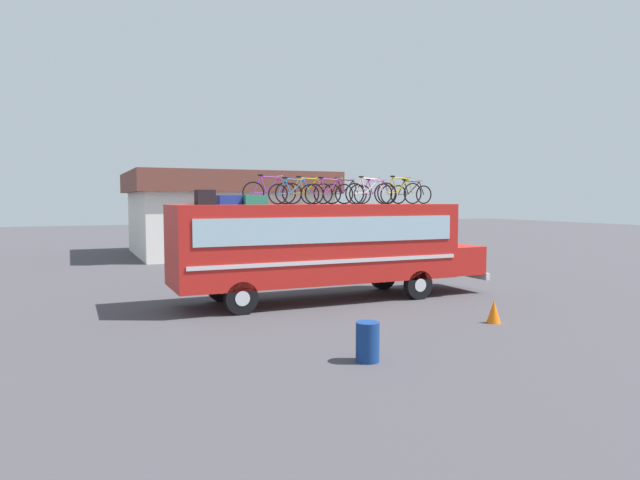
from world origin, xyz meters
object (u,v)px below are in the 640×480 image
rooftop_bicycle_3 (308,192)px  traffic_cone (494,312)px  trash_bin (368,342)px  luggage_bag_1 (205,197)px  rooftop_bicycle_2 (294,193)px  luggage_bag_3 (254,200)px  rooftop_bicycle_9 (411,193)px  rooftop_bicycle_8 (400,192)px  luggage_bag_2 (229,200)px  rooftop_bicycle_6 (369,192)px  bus (324,244)px  rooftop_bicycle_5 (345,193)px  rooftop_bicycle_7 (375,193)px  rooftop_bicycle_4 (329,193)px  rooftop_bicycle_1 (270,192)px

rooftop_bicycle_3 → traffic_cone: rooftop_bicycle_3 is taller
rooftop_bicycle_3 → trash_bin: 7.59m
trash_bin → luggage_bag_1: bearing=106.0°
trash_bin → rooftop_bicycle_2: bearing=81.5°
luggage_bag_3 → rooftop_bicycle_9: bearing=0.2°
luggage_bag_1 → rooftop_bicycle_8: 6.63m
luggage_bag_2 → rooftop_bicycle_3: (2.56, -0.08, 0.24)m
rooftop_bicycle_3 → rooftop_bicycle_6: bearing=-13.3°
rooftop_bicycle_8 → rooftop_bicycle_3: bearing=174.3°
luggage_bag_2 → rooftop_bicycle_8: (5.81, -0.40, 0.26)m
bus → rooftop_bicycle_3: rooftop_bicycle_3 is taller
rooftop_bicycle_5 → rooftop_bicycle_9: size_ratio=0.96×
luggage_bag_1 → rooftop_bicycle_7: bearing=5.1°
bus → rooftop_bicycle_5: size_ratio=6.59×
rooftop_bicycle_3 → rooftop_bicycle_7: 2.60m
luggage_bag_1 → rooftop_bicycle_3: size_ratio=0.30×
luggage_bag_3 → rooftop_bicycle_5: rooftop_bicycle_5 is taller
rooftop_bicycle_8 → rooftop_bicycle_4: bearing=177.2°
traffic_cone → rooftop_bicycle_6: bearing=105.6°
luggage_bag_2 → rooftop_bicycle_5: bearing=-1.2°
traffic_cone → rooftop_bicycle_4: bearing=118.2°
rooftop_bicycle_9 → rooftop_bicycle_6: bearing=-168.7°
luggage_bag_2 → rooftop_bicycle_3: bearing=-1.8°
rooftop_bicycle_8 → rooftop_bicycle_9: bearing=20.5°
luggage_bag_3 → rooftop_bicycle_8: 5.08m
rooftop_bicycle_3 → traffic_cone: size_ratio=2.94×
rooftop_bicycle_1 → rooftop_bicycle_8: bearing=-7.2°
rooftop_bicycle_8 → bus: bearing=174.3°
rooftop_bicycle_9 → trash_bin: 9.11m
rooftop_bicycle_1 → rooftop_bicycle_7: 3.80m
luggage_bag_1 → rooftop_bicycle_6: 5.37m
rooftop_bicycle_9 → trash_bin: (-5.40, -6.66, -3.09)m
bus → luggage_bag_3: luggage_bag_3 is taller
rooftop_bicycle_3 → rooftop_bicycle_4: bearing=-16.3°
rooftop_bicycle_3 → rooftop_bicycle_4: size_ratio=1.02×
rooftop_bicycle_2 → trash_bin: (-0.97, -6.48, -3.09)m
rooftop_bicycle_9 → traffic_cone: bearing=-97.0°
luggage_bag_3 → rooftop_bicycle_4: size_ratio=0.40×
rooftop_bicycle_5 → rooftop_bicycle_8: (1.91, -0.32, 0.03)m
rooftop_bicycle_5 → rooftop_bicycle_6: rooftop_bicycle_6 is taller
rooftop_bicycle_7 → trash_bin: rooftop_bicycle_7 is taller
rooftop_bicycle_3 → rooftop_bicycle_7: (2.60, 0.18, -0.01)m
rooftop_bicycle_3 → rooftop_bicycle_8: (3.25, -0.32, 0.02)m
luggage_bag_1 → rooftop_bicycle_5: 4.73m
rooftop_bicycle_1 → trash_bin: 7.67m
luggage_bag_2 → traffic_cone: (5.81, -5.10, -2.97)m
luggage_bag_1 → luggage_bag_3: bearing=8.5°
rooftop_bicycle_7 → rooftop_bicycle_4: bearing=-169.0°
luggage_bag_3 → rooftop_bicycle_1: (0.62, 0.36, 0.25)m
luggage_bag_2 → rooftop_bicycle_8: rooftop_bicycle_8 is taller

